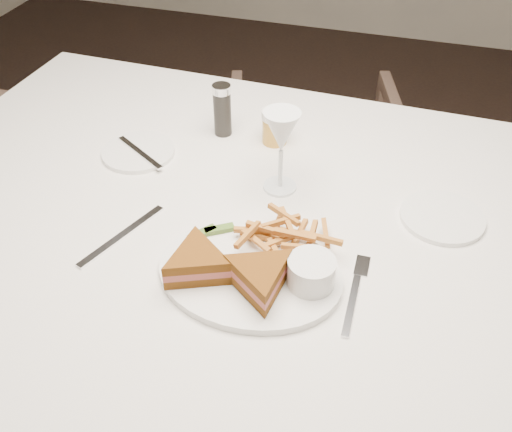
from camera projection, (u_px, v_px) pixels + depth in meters
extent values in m
plane|color=black|center=(280.00, 346.00, 1.78)|extent=(5.00, 5.00, 0.00)
cube|color=silver|center=(262.00, 341.00, 1.34)|extent=(1.61, 1.10, 0.75)
imported|color=#49372D|center=(312.00, 165.00, 2.01)|extent=(0.71, 0.68, 0.60)
ellipsoid|color=white|center=(250.00, 273.00, 0.97)|extent=(0.33, 0.26, 0.01)
cube|color=silver|center=(122.00, 236.00, 1.05)|extent=(0.08, 0.20, 0.00)
cylinder|color=white|center=(138.00, 152.00, 1.26)|extent=(0.16, 0.16, 0.01)
cylinder|color=white|center=(442.00, 217.00, 1.09)|extent=(0.16, 0.16, 0.01)
cylinder|color=black|center=(222.00, 110.00, 1.29)|extent=(0.04, 0.04, 0.12)
cylinder|color=#BC862D|center=(275.00, 127.00, 1.27)|extent=(0.06, 0.06, 0.08)
cube|color=#456824|center=(219.00, 229.00, 1.04)|extent=(0.05, 0.04, 0.01)
cube|color=#456824|center=(202.00, 233.00, 1.03)|extent=(0.05, 0.05, 0.01)
cylinder|color=white|center=(311.00, 272.00, 0.93)|extent=(0.08, 0.08, 0.05)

